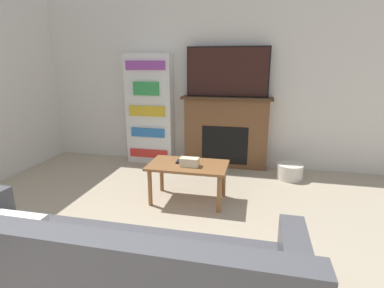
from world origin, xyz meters
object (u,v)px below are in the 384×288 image
object	(u,v)px
couch	(104,282)
storage_basket	(290,171)
fireplace	(226,132)
bookshelf	(150,110)
coffee_table	(188,169)
tv	(227,72)

from	to	relation	value
couch	storage_basket	xyz separation A→B (m)	(1.40, 2.88, -0.18)
fireplace	storage_basket	size ratio (longest dim) A/B	3.86
couch	bookshelf	xyz separation A→B (m)	(-0.86, 3.21, 0.61)
fireplace	coffee_table	world-z (taller)	fireplace
tv	bookshelf	world-z (taller)	tv
coffee_table	bookshelf	size ratio (longest dim) A/B	0.53
tv	couch	size ratio (longest dim) A/B	0.51
tv	coffee_table	bearing A→B (deg)	-102.00
tv	bookshelf	size ratio (longest dim) A/B	0.70
bookshelf	coffee_table	bearing A→B (deg)	-54.46
coffee_table	bookshelf	distance (m)	1.75
fireplace	storage_basket	xyz separation A→B (m)	(1.00, -0.35, -0.46)
tv	storage_basket	bearing A→B (deg)	-18.36
tv	bookshelf	xyz separation A→B (m)	(-1.27, -0.00, -0.62)
fireplace	bookshelf	bearing A→B (deg)	-178.98
coffee_table	couch	bearing A→B (deg)	-93.60
bookshelf	fireplace	bearing A→B (deg)	1.02
fireplace	storage_basket	distance (m)	1.15
couch	coffee_table	world-z (taller)	couch
bookshelf	couch	bearing A→B (deg)	-74.98
bookshelf	storage_basket	distance (m)	2.42
tv	couch	world-z (taller)	tv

